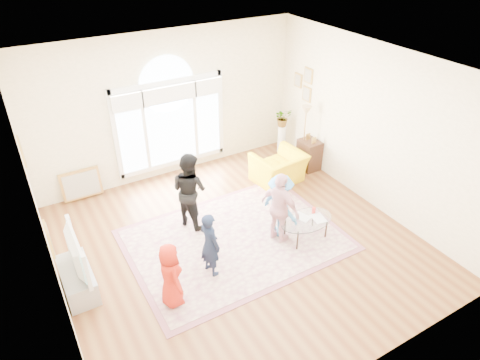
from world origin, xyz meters
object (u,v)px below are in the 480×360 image
television (71,254)px  armchair (279,168)px  tv_console (78,280)px  area_rug (235,240)px  coffee_table (306,221)px

television → armchair: (4.58, 1.10, -0.41)m
tv_console → armchair: size_ratio=0.95×
area_rug → tv_console: 2.75m
coffee_table → armchair: armchair is taller
television → coffee_table: size_ratio=1.10×
area_rug → coffee_table: bearing=-27.3°
area_rug → tv_console: tv_console is taller
coffee_table → armchair: 2.01m
area_rug → television: television is taller
armchair → area_rug: bearing=29.5°
television → armchair: 4.73m
area_rug → coffee_table: 1.35m
area_rug → armchair: armchair is taller
area_rug → armchair: (1.84, 1.29, 0.33)m
tv_console → coffee_table: (3.89, -0.78, 0.19)m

